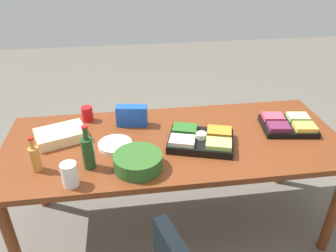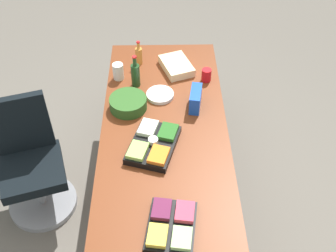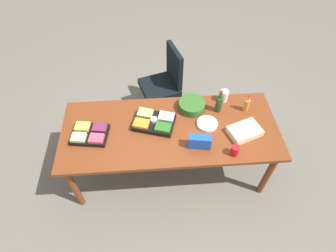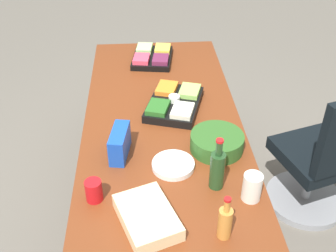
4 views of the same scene
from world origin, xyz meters
name	(u,v)px [view 1 (image 1 of 4)]	position (x,y,z in m)	size (l,w,h in m)	color
ground_plane	(173,224)	(0.00, 0.00, 0.00)	(10.00, 10.00, 0.00)	#666056
conference_table	(174,149)	(0.00, 0.00, 0.72)	(2.28, 0.94, 0.80)	brown
chip_bag_blue	(132,116)	(0.27, -0.24, 0.87)	(0.22, 0.08, 0.15)	blue
sheet_cake	(61,135)	(0.76, -0.11, 0.83)	(0.32, 0.22, 0.07)	beige
fruit_platter	(288,125)	(-0.82, -0.03, 0.83)	(0.40, 0.33, 0.07)	black
red_solo_cup	(87,114)	(0.60, -0.36, 0.85)	(0.08, 0.08, 0.11)	red
veggie_tray	(201,140)	(-0.16, 0.08, 0.83)	(0.49, 0.41, 0.09)	black
mayo_jar	(70,175)	(0.64, 0.38, 0.87)	(0.09, 0.09, 0.14)	white
dressing_bottle	(35,158)	(0.85, 0.21, 0.88)	(0.08, 0.08, 0.22)	#CD8537
wine_bottle	(88,152)	(0.55, 0.23, 0.91)	(0.08, 0.08, 0.28)	#20431F
salad_bowl	(138,161)	(0.26, 0.28, 0.84)	(0.29, 0.29, 0.09)	#2D5B22
paper_plate_stack	(115,145)	(0.40, 0.03, 0.81)	(0.22, 0.22, 0.03)	white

